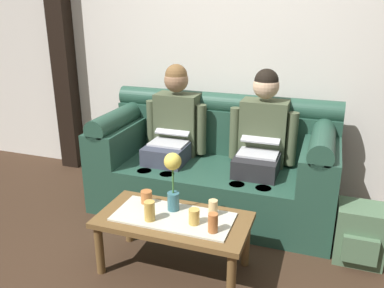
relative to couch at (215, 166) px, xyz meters
The scene contains 14 objects.
ground_plane 1.23m from the couch, 90.00° to the right, with size 14.00×14.00×0.00m, color #382619.
back_wall_patterned 1.20m from the couch, 90.00° to the left, with size 6.00×0.12×2.90m, color silver.
timber_pillar 2.10m from the couch, 166.74° to the left, with size 0.20×0.20×2.90m, color black.
couch is the anchor object (origin of this frame).
person_left 0.48m from the couch, behind, with size 0.56×0.67×1.22m.
person_right 0.48m from the couch, ahead, with size 0.56×0.67×1.22m.
coffee_table 0.96m from the couch, 90.00° to the right, with size 0.99×0.50×0.40m.
flower_vase 0.92m from the couch, 92.02° to the right, with size 0.11×0.11×0.40m.
cup_near_left 0.89m from the couch, 105.93° to the right, with size 0.08×0.08×0.09m, color #B26633.
cup_near_right 1.10m from the couch, 74.34° to the right, with size 0.06×0.06×0.12m, color #B26633.
cup_far_center 1.02m from the couch, 81.03° to the right, with size 0.07×0.07×0.10m, color gold.
cup_far_left 1.06m from the couch, 96.62° to the right, with size 0.07×0.07×0.13m, color gold.
cup_far_right 0.90m from the couch, 74.50° to the right, with size 0.06×0.06×0.11m, color #DBB77A.
backpack_right 1.26m from the couch, 20.59° to the right, with size 0.32×0.31×0.41m.
Camera 1 is at (0.87, -1.89, 1.70)m, focal length 37.06 mm.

